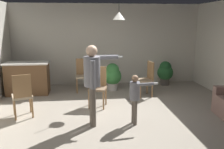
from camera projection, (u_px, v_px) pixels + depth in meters
ground at (120, 118)px, 5.38m from camera, size 7.68×7.68×0.00m
wall_back at (107, 44)px, 8.20m from camera, size 6.40×0.10×2.70m
kitchen_counter at (28, 78)px, 7.09m from camera, size 1.26×0.66×0.95m
person_adult at (93, 77)px, 4.81m from camera, size 0.81×0.50×1.65m
person_child at (135, 94)px, 4.93m from camera, size 0.57×0.30×1.05m
dining_chair_by_counter at (22, 94)px, 5.29m from camera, size 0.53×0.53×1.00m
dining_chair_near_wall at (98, 85)px, 6.04m from camera, size 0.51×0.51×1.00m
dining_chair_centre_back at (147, 77)px, 6.89m from camera, size 0.48×0.48×1.00m
dining_chair_spare at (83, 74)px, 7.38m from camera, size 0.44×0.44×1.00m
potted_plant_corner at (113, 75)px, 7.49m from camera, size 0.55×0.55×0.85m
potted_plant_by_wall at (165, 72)px, 8.13m from camera, size 0.53×0.53×0.81m
ceiling_light_pendant at (119, 16)px, 6.08m from camera, size 0.32×0.32×0.55m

